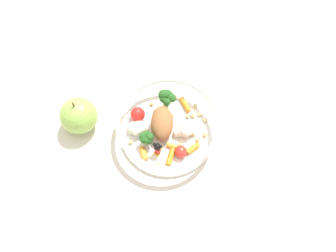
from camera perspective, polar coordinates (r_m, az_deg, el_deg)
name	(u,v)px	position (r m, az deg, el deg)	size (l,w,h in m)	color
ground_plane	(177,137)	(0.72, 1.55, -1.84)	(2.40, 2.40, 0.00)	silver
food_container	(165,126)	(0.70, -0.47, 0.01)	(0.21, 0.21, 0.06)	white
loose_apple	(79,116)	(0.72, -14.92, 1.71)	(0.08, 0.08, 0.09)	#8CB74C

